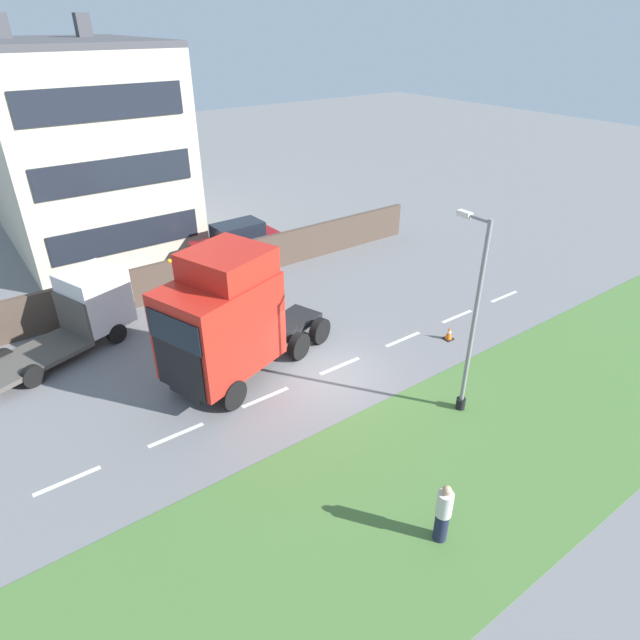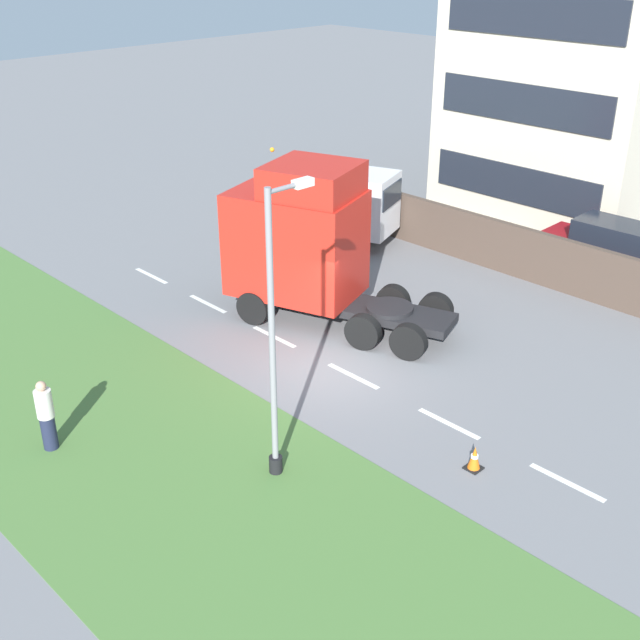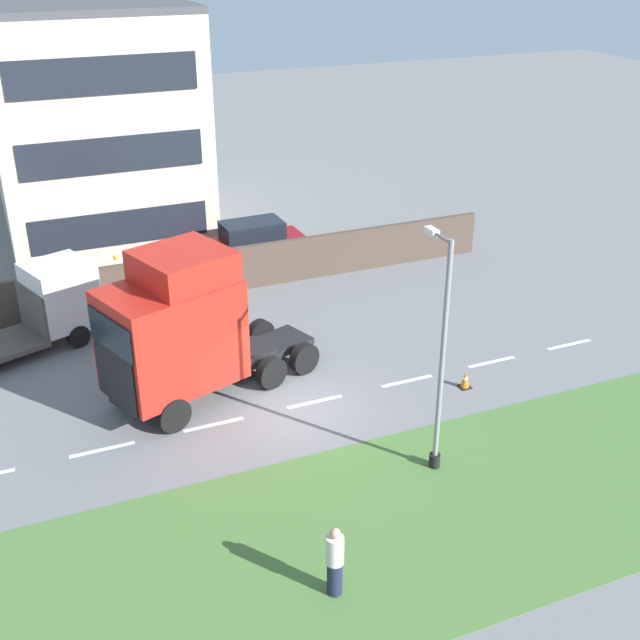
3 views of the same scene
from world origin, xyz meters
TOP-DOWN VIEW (x-y plane):
  - ground_plane at (0.00, 0.00)m, footprint 120.00×120.00m
  - grass_verge at (-6.00, 0.00)m, footprint 7.00×44.00m
  - lane_markings at (0.00, -0.70)m, footprint 0.16×21.00m
  - boundary_wall at (9.00, 0.00)m, footprint 0.25×24.00m
  - building_block at (18.41, 2.68)m, footprint 11.95×8.40m
  - lorry_cab at (1.63, 2.92)m, footprint 4.56×7.12m
  - flatbed_truck at (7.22, 6.16)m, footprint 3.88×6.15m
  - parked_car at (10.73, -2.28)m, footprint 1.95×4.58m
  - lamp_post at (-4.18, -2.40)m, footprint 1.27×0.30m
  - pedestrian at (-7.38, 1.91)m, footprint 0.39×0.39m
  - traffic_cone_lead at (-1.05, -5.38)m, footprint 0.36×0.36m

SIDE VIEW (x-z plane):
  - ground_plane at x=0.00m, z-range 0.00..0.00m
  - lane_markings at x=0.00m, z-range 0.00..0.00m
  - grass_verge at x=-6.00m, z-range 0.00..0.01m
  - traffic_cone_lead at x=-1.05m, z-range -0.01..0.57m
  - pedestrian at x=-7.38m, z-range -0.01..1.76m
  - boundary_wall at x=9.00m, z-range 0.00..1.78m
  - parked_car at x=10.73m, z-range -0.03..2.09m
  - flatbed_truck at x=7.22m, z-range 0.07..2.86m
  - lorry_cab at x=1.63m, z-range -0.06..4.88m
  - lamp_post at x=-4.18m, z-range -0.22..6.27m
  - building_block at x=18.41m, z-range -0.54..10.90m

